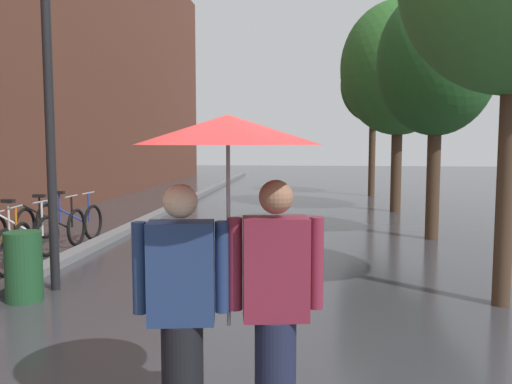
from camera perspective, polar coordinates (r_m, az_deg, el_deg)
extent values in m
cube|color=slate|center=(14.00, -10.54, -2.38)|extent=(0.30, 36.00, 0.12)
cylinder|color=#473323|center=(6.84, 25.17, 0.44)|extent=(0.20, 0.20, 2.81)
cylinder|color=#473323|center=(11.07, 18.44, 1.34)|extent=(0.26, 0.26, 2.41)
ellipsoid|color=#235623|center=(11.15, 18.80, 13.08)|extent=(2.30, 2.30, 2.86)
cylinder|color=#473323|center=(15.18, 14.79, 2.77)|extent=(0.29, 0.29, 2.57)
ellipsoid|color=#2D6628|center=(15.30, 15.03, 12.72)|extent=(3.14, 3.14, 3.63)
cylinder|color=#473323|center=(19.44, 12.32, 3.93)|extent=(0.23, 0.23, 2.95)
ellipsoid|color=#235623|center=(19.54, 12.47, 11.20)|extent=(2.30, 2.30, 2.67)
torus|color=black|center=(8.47, -25.37, -5.91)|extent=(0.15, 0.70, 0.70)
torus|color=black|center=(9.07, -23.76, -5.13)|extent=(0.12, 0.70, 0.70)
cylinder|color=orange|center=(9.05, -24.30, -3.30)|extent=(0.04, 0.04, 0.58)
cylinder|color=#9E9EA3|center=(9.02, -24.37, -1.48)|extent=(0.07, 0.46, 0.03)
torus|color=black|center=(9.67, -21.48, -4.41)|extent=(0.13, 0.70, 0.70)
cylinder|color=silver|center=(9.99, -24.47, -3.06)|extent=(0.88, 0.12, 0.43)
cylinder|color=silver|center=(10.04, -24.96, -2.60)|extent=(0.04, 0.04, 0.55)
cube|color=black|center=(10.00, -25.03, -0.87)|extent=(0.23, 0.12, 0.06)
cylinder|color=silver|center=(9.67, -21.94, -2.68)|extent=(0.04, 0.04, 0.58)
cylinder|color=#9E9EA3|center=(9.64, -22.00, -0.98)|extent=(0.07, 0.46, 0.03)
torus|color=black|center=(10.44, -18.68, -3.61)|extent=(0.08, 0.70, 0.70)
torus|color=black|center=(10.92, -23.50, -3.39)|extent=(0.08, 0.70, 0.70)
cylinder|color=black|center=(10.69, -21.66, -2.42)|extent=(0.88, 0.06, 0.43)
cylinder|color=black|center=(10.73, -22.15, -2.01)|extent=(0.04, 0.04, 0.55)
cube|color=black|center=(10.70, -22.21, -0.39)|extent=(0.22, 0.11, 0.06)
cylinder|color=black|center=(10.44, -19.13, -2.02)|extent=(0.04, 0.04, 0.58)
cylinder|color=#9E9EA3|center=(10.40, -19.18, -0.44)|extent=(0.04, 0.46, 0.03)
torus|color=black|center=(10.99, -17.06, -3.13)|extent=(0.12, 0.70, 0.70)
torus|color=black|center=(11.50, -21.56, -2.90)|extent=(0.12, 0.70, 0.70)
cylinder|color=#233DA8|center=(11.26, -19.85, -1.98)|extent=(0.88, 0.11, 0.43)
cylinder|color=#233DA8|center=(11.31, -20.30, -1.59)|extent=(0.04, 0.04, 0.55)
cube|color=black|center=(11.27, -20.35, -0.05)|extent=(0.23, 0.12, 0.06)
cylinder|color=#233DA8|center=(10.99, -17.48, -1.61)|extent=(0.04, 0.04, 0.58)
cylinder|color=#9E9EA3|center=(10.96, -17.52, -0.11)|extent=(0.07, 0.46, 0.03)
cube|color=navy|center=(3.30, -8.02, -8.52)|extent=(0.43, 0.28, 0.62)
sphere|color=beige|center=(3.23, -8.12, -0.97)|extent=(0.21, 0.21, 0.21)
cylinder|color=navy|center=(3.33, -12.36, -7.94)|extent=(0.09, 0.09, 0.56)
cylinder|color=navy|center=(3.28, -3.63, -8.01)|extent=(0.09, 0.09, 0.56)
cylinder|color=#1E233D|center=(3.55, 2.08, -19.87)|extent=(0.26, 0.26, 0.84)
cube|color=maroon|center=(3.30, 2.13, -8.19)|extent=(0.43, 0.28, 0.63)
sphere|color=#9E7051|center=(3.22, 2.15, -0.54)|extent=(0.21, 0.21, 0.21)
cylinder|color=maroon|center=(3.28, -2.27, -7.70)|extent=(0.09, 0.09, 0.57)
cylinder|color=maroon|center=(3.32, 6.46, -7.56)|extent=(0.09, 0.09, 0.57)
cylinder|color=#9E9EA3|center=(3.26, -2.97, -4.60)|extent=(0.02, 0.02, 1.14)
cone|color=red|center=(3.21, -3.02, 6.69)|extent=(1.12, 1.12, 0.18)
cylinder|color=black|center=(7.33, -21.16, 5.12)|extent=(0.12, 0.12, 3.89)
cylinder|color=#1E4C28|center=(7.11, -23.62, -7.32)|extent=(0.44, 0.44, 0.85)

